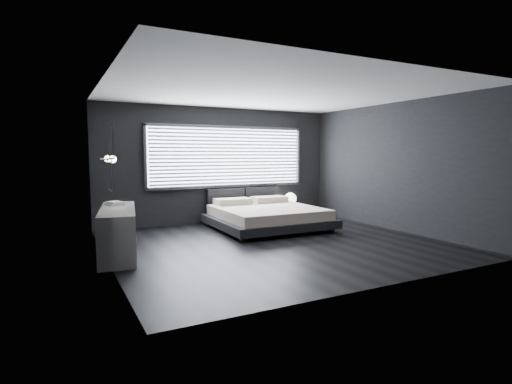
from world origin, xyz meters
TOP-DOWN VIEW (x-y plane):
  - room at (0.00, 0.00)m, footprint 6.04×6.00m
  - window at (0.20, 2.70)m, footprint 4.14×0.09m
  - headboard at (0.58, 2.64)m, footprint 1.96×0.16m
  - sconce_near at (-2.88, 0.05)m, footprint 0.18×0.11m
  - sconce_far at (-2.88, 0.65)m, footprint 0.18×0.11m
  - wall_art_upper at (-2.98, -0.55)m, footprint 0.01×0.48m
  - wall_art_lower at (-2.98, -0.30)m, footprint 0.01×0.48m
  - bed at (0.58, 1.44)m, footprint 2.43×2.32m
  - nightstand at (1.79, 2.33)m, footprint 0.72×0.64m
  - orb_lamp at (1.76, 2.32)m, footprint 0.30×0.30m
  - dresser at (-2.78, 0.47)m, footprint 0.87×2.02m
  - book_stack at (-2.76, 0.89)m, footprint 0.32×0.38m

SIDE VIEW (x-z plane):
  - nightstand at x=1.79m, z-range 0.00..0.38m
  - bed at x=0.58m, z-range -0.02..0.60m
  - dresser at x=-2.78m, z-range 0.00..0.78m
  - orb_lamp at x=1.76m, z-range 0.38..0.68m
  - headboard at x=0.58m, z-range 0.31..0.83m
  - book_stack at x=-2.76m, z-range 0.78..0.85m
  - wall_art_lower at x=-2.98m, z-range 1.14..1.62m
  - room at x=0.00m, z-range 0.00..2.80m
  - sconce_near at x=-2.88m, z-range 1.55..1.66m
  - sconce_far at x=-2.88m, z-range 1.55..1.66m
  - window at x=0.20m, z-range 0.85..2.37m
  - wall_art_upper at x=-2.98m, z-range 1.61..2.09m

